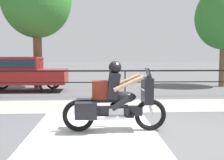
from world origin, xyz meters
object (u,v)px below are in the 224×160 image
object	(u,v)px
tree_behind_sign	(224,18)
tree_behind_car	(36,0)
motorcycle	(114,101)
parked_car	(21,72)

from	to	relation	value
tree_behind_sign	tree_behind_car	bearing A→B (deg)	-178.40
motorcycle	parked_car	world-z (taller)	parked_car
motorcycle	parked_car	bearing A→B (deg)	123.76
parked_car	tree_behind_sign	distance (m)	10.86
tree_behind_sign	parked_car	bearing A→B (deg)	-171.91
motorcycle	tree_behind_car	size ratio (longest dim) A/B	0.37
parked_car	tree_behind_sign	world-z (taller)	tree_behind_sign
parked_car	motorcycle	bearing A→B (deg)	-57.12
tree_behind_sign	tree_behind_car	xyz separation A→B (m)	(-9.85, -0.27, 0.80)
tree_behind_car	motorcycle	bearing A→B (deg)	-67.72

